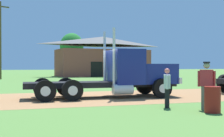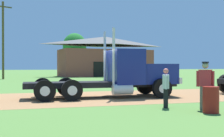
{
  "view_description": "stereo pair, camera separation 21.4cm",
  "coord_description": "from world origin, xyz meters",
  "px_view_note": "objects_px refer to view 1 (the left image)",
  "views": [
    {
      "loc": [
        -5.07,
        -15.45,
        1.69
      ],
      "look_at": [
        -0.42,
        -0.02,
        1.51
      ],
      "focal_mm": 48.55,
      "sensor_mm": 36.0,
      "label": 1
    },
    {
      "loc": [
        -4.86,
        -15.51,
        1.69
      ],
      "look_at": [
        -0.42,
        -0.02,
        1.51
      ],
      "focal_mm": 48.55,
      "sensor_mm": 36.0,
      "label": 2
    }
  ],
  "objects_px": {
    "truck_foreground_white": "(124,75)",
    "visitor_by_barrel": "(207,83)",
    "visitor_walking_mid": "(167,86)",
    "shed_building": "(103,57)",
    "utility_pole_near": "(0,38)",
    "steel_barrel": "(212,100)"
  },
  "relations": [
    {
      "from": "visitor_walking_mid",
      "to": "visitor_by_barrel",
      "type": "distance_m",
      "value": 1.51
    },
    {
      "from": "visitor_by_barrel",
      "to": "steel_barrel",
      "type": "xyz_separation_m",
      "value": [
        -0.21,
        -0.67,
        -0.55
      ]
    },
    {
      "from": "truck_foreground_white",
      "to": "visitor_by_barrel",
      "type": "height_order",
      "value": "truck_foreground_white"
    },
    {
      "from": "truck_foreground_white",
      "to": "visitor_walking_mid",
      "type": "bearing_deg",
      "value": -86.51
    },
    {
      "from": "shed_building",
      "to": "steel_barrel",
      "type": "bearing_deg",
      "value": -98.93
    },
    {
      "from": "visitor_walking_mid",
      "to": "visitor_by_barrel",
      "type": "bearing_deg",
      "value": -39.49
    },
    {
      "from": "truck_foreground_white",
      "to": "shed_building",
      "type": "bearing_deg",
      "value": 77.12
    },
    {
      "from": "truck_foreground_white",
      "to": "shed_building",
      "type": "distance_m",
      "value": 31.15
    },
    {
      "from": "utility_pole_near",
      "to": "visitor_by_barrel",
      "type": "bearing_deg",
      "value": -72.37
    },
    {
      "from": "visitor_walking_mid",
      "to": "steel_barrel",
      "type": "bearing_deg",
      "value": -59.82
    },
    {
      "from": "visitor_by_barrel",
      "to": "utility_pole_near",
      "type": "distance_m",
      "value": 30.26
    },
    {
      "from": "truck_foreground_white",
      "to": "shed_building",
      "type": "relative_size",
      "value": 0.53
    },
    {
      "from": "shed_building",
      "to": "utility_pole_near",
      "type": "distance_m",
      "value": 16.34
    },
    {
      "from": "visitor_walking_mid",
      "to": "utility_pole_near",
      "type": "bearing_deg",
      "value": 106.0
    },
    {
      "from": "utility_pole_near",
      "to": "visitor_walking_mid",
      "type": "bearing_deg",
      "value": -74.0
    },
    {
      "from": "truck_foreground_white",
      "to": "visitor_by_barrel",
      "type": "relative_size",
      "value": 4.43
    },
    {
      "from": "visitor_by_barrel",
      "to": "utility_pole_near",
      "type": "bearing_deg",
      "value": 107.63
    },
    {
      "from": "utility_pole_near",
      "to": "shed_building",
      "type": "bearing_deg",
      "value": 25.96
    },
    {
      "from": "steel_barrel",
      "to": "shed_building",
      "type": "bearing_deg",
      "value": 81.07
    },
    {
      "from": "visitor_by_barrel",
      "to": "steel_barrel",
      "type": "relative_size",
      "value": 1.95
    },
    {
      "from": "visitor_walking_mid",
      "to": "shed_building",
      "type": "distance_m",
      "value": 35.43
    },
    {
      "from": "utility_pole_near",
      "to": "steel_barrel",
      "type": "bearing_deg",
      "value": -73.14
    }
  ]
}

